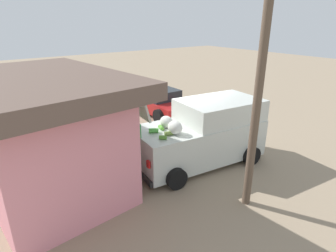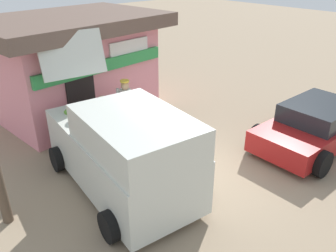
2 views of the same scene
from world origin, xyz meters
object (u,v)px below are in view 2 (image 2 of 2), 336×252
Objects in this scene: customer_bending at (96,120)px; vendor_standing at (126,105)px; paint_bucket at (178,118)px; delivery_van at (122,150)px; unloaded_banana_pile at (72,127)px; parked_sedan at (317,125)px; storefront_bar at (75,64)px.

vendor_standing is at bearing 6.08° from customer_bending.
paint_bucket is at bearing -11.23° from vendor_standing.
delivery_van is 3.25× the size of customer_bending.
paint_bucket is at bearing -4.65° from customer_bending.
customer_bending is (-1.07, -0.11, -0.10)m from vendor_standing.
paint_bucket is at bearing -28.45° from unloaded_banana_pile.
unloaded_banana_pile reaches higher than paint_bucket.
delivery_van is 3.79m from paint_bucket.
delivery_van is at bearing -103.79° from customer_bending.
vendor_standing is (-3.72, 3.90, 0.41)m from parked_sedan.
customer_bending is 2.90m from paint_bucket.
delivery_van is 14.50× the size of paint_bucket.
delivery_van is 2.58m from vendor_standing.
delivery_van is at bearing -96.62° from unloaded_banana_pile.
storefront_bar is 2.86m from customer_bending.
storefront_bar reaches higher than unloaded_banana_pile.
storefront_bar is at bearing 73.67° from delivery_van.
paint_bucket is (3.27, 1.72, -0.85)m from delivery_van.
storefront_bar is 3.76m from paint_bucket.
customer_bending reaches higher than parked_sedan.
storefront_bar is 18.13× the size of paint_bucket.
storefront_bar is 2.17m from unloaded_banana_pile.
storefront_bar is at bearing 121.64° from parked_sedan.
parked_sedan is 12.83× the size of paint_bucket.
unloaded_banana_pile is at bearing 133.68° from vendor_standing.
customer_bending is at bearing -85.85° from unloaded_banana_pile.
paint_bucket is (2.89, -1.56, -0.06)m from unloaded_banana_pile.
customer_bending reaches higher than paint_bucket.
paint_bucket is at bearing -55.72° from storefront_bar.
unloaded_banana_pile is (0.38, 3.29, -0.79)m from delivery_van.
vendor_standing is 1.19× the size of customer_bending.
customer_bending is at bearing 141.73° from parked_sedan.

